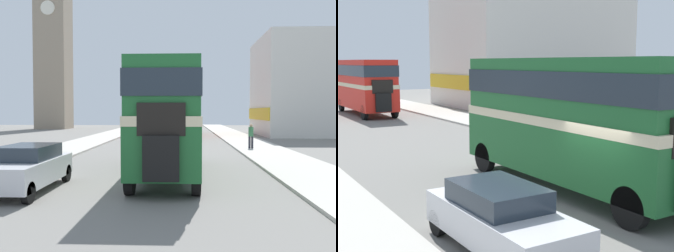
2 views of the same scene
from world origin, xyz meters
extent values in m
plane|color=slate|center=(0.00, 0.00, 0.00)|extent=(120.00, 120.00, 0.00)
cube|color=#1E602D|center=(0.77, 2.59, 1.37)|extent=(2.36, 9.34, 1.66)
cube|color=beige|center=(0.77, 2.59, 2.35)|extent=(2.39, 9.38, 0.30)
cube|color=#1E602D|center=(0.77, 2.59, 3.41)|extent=(2.32, 9.15, 1.82)
cube|color=#232D38|center=(0.77, 2.59, 3.50)|extent=(2.39, 9.24, 0.82)
cylinder|color=black|center=(-0.27, -1.17, 0.56)|extent=(0.28, 1.13, 1.13)
cylinder|color=black|center=(-0.27, 6.25, 0.56)|extent=(0.28, 1.13, 1.13)
cylinder|color=black|center=(1.82, 6.25, 0.56)|extent=(0.28, 1.13, 1.13)
cube|color=red|center=(1.36, 28.66, 1.38)|extent=(2.54, 9.09, 1.68)
cube|color=beige|center=(1.36, 28.66, 2.37)|extent=(2.57, 9.13, 0.31)
cube|color=red|center=(1.36, 28.66, 3.44)|extent=(2.49, 8.91, 1.84)
cube|color=#232D38|center=(1.36, 28.66, 3.53)|extent=(2.57, 9.00, 0.83)
cube|color=black|center=(1.36, 24.01, 1.29)|extent=(1.14, 0.20, 1.35)
cube|color=black|center=(1.36, 24.14, 2.43)|extent=(1.52, 0.12, 0.98)
cylinder|color=black|center=(0.23, 25.01, 0.56)|extent=(0.28, 1.13, 1.13)
cylinder|color=black|center=(2.49, 25.01, 0.56)|extent=(0.28, 1.13, 1.13)
cylinder|color=black|center=(0.23, 32.19, 0.56)|extent=(0.28, 1.13, 1.13)
cylinder|color=black|center=(2.49, 32.19, 0.56)|extent=(0.28, 1.13, 1.13)
cube|color=silver|center=(-3.77, -0.71, 0.67)|extent=(1.72, 4.36, 0.76)
cube|color=#232D38|center=(-3.77, -0.54, 1.28)|extent=(1.51, 2.27, 0.47)
cylinder|color=black|center=(-4.53, 1.02, 0.32)|extent=(0.20, 0.64, 0.64)
cylinder|color=black|center=(-3.01, 1.02, 0.32)|extent=(0.20, 0.64, 0.64)
cylinder|color=#282833|center=(5.93, 12.97, 0.53)|extent=(0.15, 0.15, 0.81)
cylinder|color=#282833|center=(6.12, 12.97, 0.53)|extent=(0.15, 0.15, 0.81)
cylinder|color=#336B42|center=(6.03, 12.97, 1.26)|extent=(0.34, 0.34, 0.64)
sphere|color=tan|center=(6.03, 12.97, 1.69)|extent=(0.22, 0.22, 0.22)
cube|color=silver|center=(18.40, 29.77, 5.42)|extent=(17.08, 11.68, 10.84)
cube|color=gold|center=(9.80, 29.77, 2.38)|extent=(0.12, 11.09, 1.30)
camera|label=1|loc=(1.44, -12.84, 2.64)|focal=40.00mm
camera|label=2|loc=(-8.90, -9.13, 4.18)|focal=50.00mm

